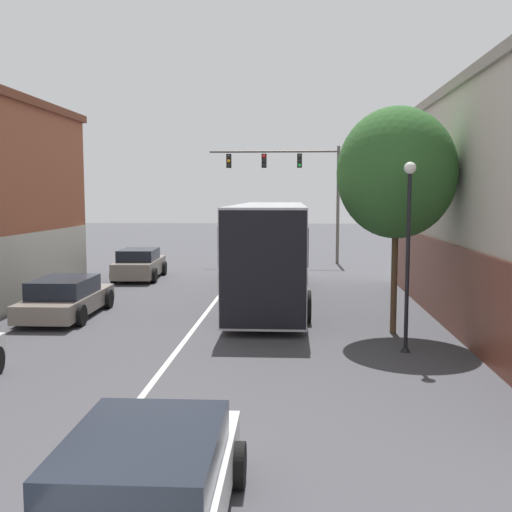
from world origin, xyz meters
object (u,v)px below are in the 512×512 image
traffic_signal_gantry (296,177)px  street_lamp (408,248)px  parked_car_left_far (66,298)px  parked_car_left_mid (139,264)px  street_tree_near (397,173)px  bus (270,247)px  hatchback_foreground (140,494)px

traffic_signal_gantry → street_lamp: traffic_signal_gantry is taller
parked_car_left_far → traffic_signal_gantry: bearing=-26.2°
street_lamp → parked_car_left_mid: bearing=128.7°
street_tree_near → bus: bearing=126.4°
hatchback_foreground → street_tree_near: bearing=-23.5°
traffic_signal_gantry → street_lamp: (2.80, -19.66, -2.33)m
parked_car_left_mid → street_lamp: street_lamp is taller
parked_car_left_far → street_tree_near: 11.06m
bus → street_lamp: street_lamp is taller
traffic_signal_gantry → street_tree_near: traffic_signal_gantry is taller
hatchback_foreground → parked_car_left_mid: (-5.64, 21.28, 0.10)m
bus → hatchback_foreground: bus is taller
hatchback_foreground → parked_car_left_far: (-5.70, 12.37, 0.04)m
parked_car_left_mid → parked_car_left_far: 8.91m
hatchback_foreground → traffic_signal_gantry: traffic_signal_gantry is taller
hatchback_foreground → street_tree_near: size_ratio=0.73×
street_tree_near → parked_car_left_far: bearing=171.0°
bus → traffic_signal_gantry: (0.91, 12.49, 2.96)m
traffic_signal_gantry → street_tree_near: 17.79m
street_lamp → hatchback_foreground: bearing=-117.5°
bus → parked_car_left_far: bearing=117.6°
traffic_signal_gantry → parked_car_left_mid: bearing=-136.2°
bus → street_tree_near: size_ratio=1.93×
street_lamp → street_tree_near: bearing=89.4°
parked_car_left_far → street_lamp: 11.04m
parked_car_left_far → street_tree_near: size_ratio=0.74×
traffic_signal_gantry → street_lamp: 20.00m
hatchback_foreground → parked_car_left_far: 13.62m
parked_car_left_far → street_tree_near: bearing=-100.3°
parked_car_left_mid → hatchback_foreground: bearing=-168.4°
bus → street_lamp: size_ratio=2.60×
bus → parked_car_left_mid: size_ratio=2.76×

